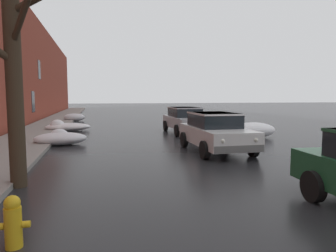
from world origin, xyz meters
The scene contains 10 objects.
left_sidewalk_slab centered at (-5.93, 18.00, 0.06)m, with size 2.67×80.00×0.13m, color gray.
snow_bank_near_corner_left centered at (-4.56, 28.93, 0.31)m, with size 1.72×1.00×0.64m.
snow_bank_along_left_kerb centered at (4.66, 16.13, 0.37)m, with size 2.27×1.32×0.75m.
snow_bank_mid_block_left centered at (-4.26, 16.09, 0.27)m, with size 2.14×1.20×0.66m.
snow_bank_near_corner_right centered at (4.52, 19.22, 0.37)m, with size 1.66×1.18×0.79m.
snow_bank_along_right_kerb centered at (-4.54, 21.45, 0.25)m, with size 2.57×1.31×0.69m.
bare_tree_second_along_sidewalk centered at (-4.45, 10.01, 3.23)m, with size 2.83×3.73×5.83m.
sedan_white_parked_kerbside_close centered at (1.42, 13.11, 0.75)m, with size 1.93×4.00×1.42m.
sedan_silver_parked_kerbside_mid centered at (2.03, 18.95, 0.75)m, with size 1.87×4.28×1.42m.
fire_hydrant centered at (-3.91, 7.05, 0.36)m, with size 0.42×0.22×0.71m.
Camera 1 is at (-2.81, 2.84, 1.99)m, focal length 32.28 mm.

